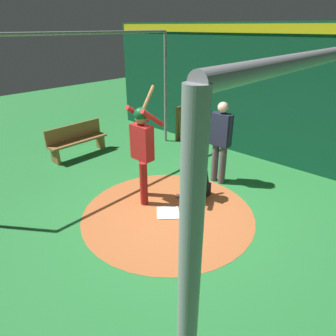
{
  "coord_description": "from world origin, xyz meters",
  "views": [
    {
      "loc": [
        3.51,
        3.2,
        3.21
      ],
      "look_at": [
        0.0,
        0.0,
        0.95
      ],
      "focal_mm": 31.97,
      "sensor_mm": 36.0,
      "label": 1
    }
  ],
  "objects_px": {
    "bat_rack": "(184,123)",
    "home_plate": "(168,213)",
    "batter": "(142,145)",
    "catcher": "(197,181)",
    "bench": "(77,140)",
    "umpire": "(221,139)",
    "baseball_0": "(178,196)"
  },
  "relations": [
    {
      "from": "home_plate",
      "to": "umpire",
      "type": "bearing_deg",
      "value": -178.75
    },
    {
      "from": "umpire",
      "to": "bat_rack",
      "type": "height_order",
      "value": "umpire"
    },
    {
      "from": "bat_rack",
      "to": "baseball_0",
      "type": "relative_size",
      "value": 14.2
    },
    {
      "from": "home_plate",
      "to": "bench",
      "type": "relative_size",
      "value": 0.26
    },
    {
      "from": "umpire",
      "to": "bat_rack",
      "type": "relative_size",
      "value": 1.73
    },
    {
      "from": "batter",
      "to": "bat_rack",
      "type": "bearing_deg",
      "value": -152.57
    },
    {
      "from": "bat_rack",
      "to": "batter",
      "type": "bearing_deg",
      "value": 27.43
    },
    {
      "from": "home_plate",
      "to": "bat_rack",
      "type": "bearing_deg",
      "value": -144.32
    },
    {
      "from": "bench",
      "to": "batter",
      "type": "bearing_deg",
      "value": 82.93
    },
    {
      "from": "home_plate",
      "to": "bench",
      "type": "height_order",
      "value": "bench"
    },
    {
      "from": "home_plate",
      "to": "catcher",
      "type": "relative_size",
      "value": 0.45
    },
    {
      "from": "home_plate",
      "to": "bench",
      "type": "bearing_deg",
      "value": -96.73
    },
    {
      "from": "umpire",
      "to": "home_plate",
      "type": "bearing_deg",
      "value": 1.25
    },
    {
      "from": "bat_rack",
      "to": "bench",
      "type": "bearing_deg",
      "value": -22.98
    },
    {
      "from": "batter",
      "to": "bat_rack",
      "type": "height_order",
      "value": "batter"
    },
    {
      "from": "bat_rack",
      "to": "umpire",
      "type": "bearing_deg",
      "value": 54.82
    },
    {
      "from": "home_plate",
      "to": "bench",
      "type": "distance_m",
      "value": 3.77
    },
    {
      "from": "bat_rack",
      "to": "home_plate",
      "type": "bearing_deg",
      "value": 35.68
    },
    {
      "from": "home_plate",
      "to": "bat_rack",
      "type": "relative_size",
      "value": 0.4
    },
    {
      "from": "batter",
      "to": "baseball_0",
      "type": "distance_m",
      "value": 1.32
    },
    {
      "from": "catcher",
      "to": "baseball_0",
      "type": "relative_size",
      "value": 12.65
    },
    {
      "from": "batter",
      "to": "baseball_0",
      "type": "xyz_separation_m",
      "value": [
        -0.5,
        0.48,
        -1.13
      ]
    },
    {
      "from": "batter",
      "to": "catcher",
      "type": "height_order",
      "value": "batter"
    },
    {
      "from": "bat_rack",
      "to": "baseball_0",
      "type": "xyz_separation_m",
      "value": [
        2.85,
        2.22,
        -0.45
      ]
    },
    {
      "from": "batter",
      "to": "bench",
      "type": "height_order",
      "value": "batter"
    },
    {
      "from": "umpire",
      "to": "bat_rack",
      "type": "bearing_deg",
      "value": -125.18
    },
    {
      "from": "umpire",
      "to": "bench",
      "type": "xyz_separation_m",
      "value": [
        1.28,
        -3.68,
        -0.59
      ]
    },
    {
      "from": "catcher",
      "to": "bat_rack",
      "type": "xyz_separation_m",
      "value": [
        -2.56,
        -2.47,
        0.13
      ]
    },
    {
      "from": "home_plate",
      "to": "batter",
      "type": "height_order",
      "value": "batter"
    },
    {
      "from": "batter",
      "to": "catcher",
      "type": "bearing_deg",
      "value": 137.32
    },
    {
      "from": "bench",
      "to": "baseball_0",
      "type": "distance_m",
      "value": 3.5
    },
    {
      "from": "umpire",
      "to": "baseball_0",
      "type": "relative_size",
      "value": 24.6
    }
  ]
}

